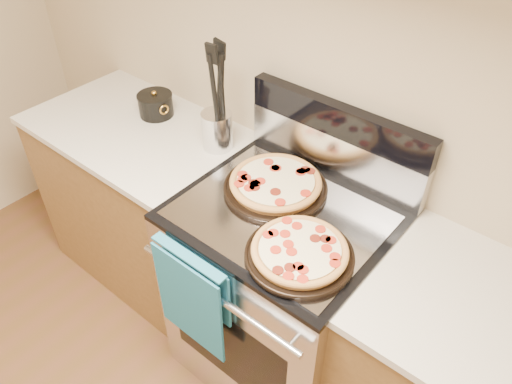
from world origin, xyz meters
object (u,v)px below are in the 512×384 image
Objects in this scene: saucepan at (156,106)px; pepperoni_pizza_back at (276,184)px; pepperoni_pizza_front at (300,252)px; utensil_crock at (217,130)px; range_body at (281,294)px.

pepperoni_pizza_back is at bearing -7.01° from saucepan.
pepperoni_pizza_front is at bearing -16.87° from saucepan.
utensil_crock is 1.03× the size of saucepan.
pepperoni_pizza_front is 2.17× the size of utensil_crock.
pepperoni_pizza_back is 0.78m from saucepan.
utensil_crock is (-0.48, 0.16, 0.54)m from range_body.
range_body is 1.03m from saucepan.
pepperoni_pizza_back is at bearing 140.70° from pepperoni_pizza_front.
saucepan reaches higher than pepperoni_pizza_front.
saucepan reaches higher than range_body.
utensil_crock is (-0.38, 0.09, 0.04)m from pepperoni_pizza_back.
pepperoni_pizza_front is at bearing -39.30° from pepperoni_pizza_back.
utensil_crock reaches higher than range_body.
pepperoni_pizza_back is at bearing -13.03° from utensil_crock.
pepperoni_pizza_back is at bearing 145.02° from range_body.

